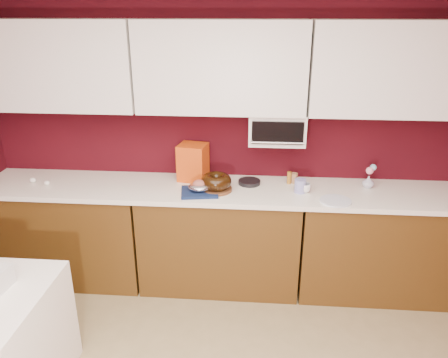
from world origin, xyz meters
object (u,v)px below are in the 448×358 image
Objects in this scene: bundt_cake at (216,181)px; foil_ham_nest at (199,187)px; coffee_mug at (305,187)px; blue_jar at (300,186)px; toaster_oven at (277,128)px; pandoro_box at (193,162)px; flower_vase at (368,181)px.

bundt_cake is 0.15m from foil_ham_nest.
foil_ham_nest is 0.84m from coffee_mug.
coffee_mug is 0.81× the size of blue_jar.
toaster_oven is 4.08× the size of blue_jar.
blue_jar is at bearing -2.73° from pandoro_box.
pandoro_box reaches higher than blue_jar.
blue_jar is (0.20, -0.20, -0.42)m from toaster_oven.
toaster_oven reaches higher than flower_vase.
toaster_oven is 1.44× the size of pandoro_box.
foil_ham_nest is 1.61× the size of blue_jar.
bundt_cake is at bearing -178.29° from blue_jar.
flower_vase is (1.36, 0.23, 0.00)m from foil_ham_nest.
pandoro_box is 3.50× the size of coffee_mug.
toaster_oven is at bearing 134.49° from blue_jar.
coffee_mug is (0.93, -0.21, -0.11)m from pandoro_box.
toaster_oven is at bearing 140.45° from coffee_mug.
pandoro_box is 2.83× the size of blue_jar.
pandoro_box reaches higher than bundt_cake.
foil_ham_nest is at bearing -170.42° from flower_vase.
bundt_cake is 1.39× the size of foil_ham_nest.
toaster_oven is 2.53× the size of foil_ham_nest.
pandoro_box is (-0.09, 0.30, 0.10)m from foil_ham_nest.
toaster_oven is 0.50m from blue_jar.
bundt_cake reaches higher than blue_jar.
foil_ham_nest is at bearing -173.77° from coffee_mug.
toaster_oven is 0.66m from bundt_cake.
pandoro_box is at bearing 177.35° from flower_vase.
coffee_mug is at bearing -165.23° from flower_vase.
bundt_cake is at bearing -172.43° from flower_vase.
bundt_cake is 0.33m from pandoro_box.
coffee_mug is at bearing -39.55° from toaster_oven.
flower_vase is (0.53, 0.14, 0.01)m from coffee_mug.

